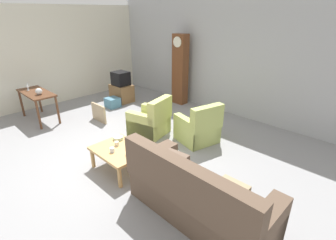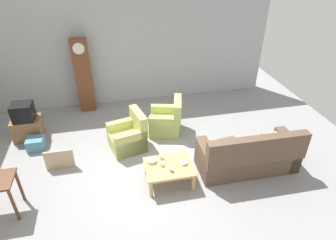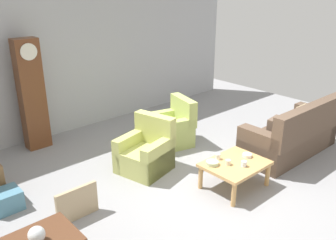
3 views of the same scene
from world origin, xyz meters
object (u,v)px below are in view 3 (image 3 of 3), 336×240
object	(u,v)px
cup_blue_rimmed	(244,164)
framed_picture_leaning	(77,203)
couch_floral	(293,136)
cup_cream_tall	(228,162)
coffee_table_wood	(235,166)
glass_dome_cloche	(37,235)
bowl_white_stacked	(247,155)
cup_white_porcelain	(218,156)
grandfather_clock	(32,95)
armchair_olive_near	(146,153)
storage_box_blue	(7,200)
armchair_olive_far	(171,129)
bowl_shallow_green	(212,163)

from	to	relation	value
cup_blue_rimmed	framed_picture_leaning	bearing A→B (deg)	154.33
couch_floral	cup_cream_tall	bearing A→B (deg)	179.70
coffee_table_wood	glass_dome_cloche	size ratio (longest dim) A/B	5.95
cup_cream_tall	bowl_white_stacked	bearing A→B (deg)	-4.63
coffee_table_wood	framed_picture_leaning	size ratio (longest dim) A/B	1.60
glass_dome_cloche	cup_white_porcelain	size ratio (longest dim) A/B	1.80
glass_dome_cloche	cup_cream_tall	world-z (taller)	glass_dome_cloche
grandfather_clock	bowl_white_stacked	distance (m)	4.06
coffee_table_wood	grandfather_clock	xyz separation A→B (m)	(-1.67, 3.50, 0.69)
cup_blue_rimmed	coffee_table_wood	bearing A→B (deg)	91.08
couch_floral	armchair_olive_near	world-z (taller)	couch_floral
armchair_olive_near	storage_box_blue	distance (m)	2.23
coffee_table_wood	cup_white_porcelain	world-z (taller)	cup_white_porcelain
storage_box_blue	bowl_white_stacked	size ratio (longest dim) A/B	2.59
grandfather_clock	cup_cream_tall	size ratio (longest dim) A/B	25.20
storage_box_blue	bowl_white_stacked	distance (m)	3.64
armchair_olive_near	cup_white_porcelain	xyz separation A→B (m)	(0.57, -1.10, 0.16)
framed_picture_leaning	cup_cream_tall	size ratio (longest dim) A/B	7.20
armchair_olive_near	bowl_white_stacked	size ratio (longest dim) A/B	6.41
couch_floral	armchair_olive_far	size ratio (longest dim) A/B	2.21
glass_dome_cloche	cup_cream_tall	xyz separation A→B (m)	(3.01, 0.18, -0.39)
cup_blue_rimmed	cup_cream_tall	size ratio (longest dim) A/B	1.03
grandfather_clock	glass_dome_cloche	distance (m)	3.93
grandfather_clock	storage_box_blue	bearing A→B (deg)	-124.77
grandfather_clock	glass_dome_cloche	xyz separation A→B (m)	(-1.47, -3.64, -0.20)
armchair_olive_near	coffee_table_wood	world-z (taller)	armchair_olive_near
couch_floral	armchair_olive_near	xyz separation A→B (m)	(-2.42, 1.33, -0.05)
grandfather_clock	armchair_olive_near	bearing A→B (deg)	-64.99
couch_floral	cup_white_porcelain	distance (m)	1.87
storage_box_blue	bowl_shallow_green	xyz separation A→B (m)	(2.55, -1.58, 0.31)
cup_blue_rimmed	bowl_shallow_green	world-z (taller)	cup_blue_rimmed
framed_picture_leaning	cup_cream_tall	distance (m)	2.27
coffee_table_wood	bowl_shallow_green	xyz separation A→B (m)	(-0.32, 0.20, 0.09)
grandfather_clock	storage_box_blue	distance (m)	2.28
glass_dome_cloche	cup_blue_rimmed	world-z (taller)	glass_dome_cloche
armchair_olive_far	framed_picture_leaning	distance (m)	2.74
framed_picture_leaning	coffee_table_wood	bearing A→B (deg)	-22.35
storage_box_blue	glass_dome_cloche	distance (m)	2.07
couch_floral	glass_dome_cloche	world-z (taller)	couch_floral
armchair_olive_near	armchair_olive_far	world-z (taller)	same
coffee_table_wood	bowl_shallow_green	world-z (taller)	bowl_shallow_green
framed_picture_leaning	bowl_shallow_green	xyz separation A→B (m)	(1.91, -0.72, 0.22)
bowl_shallow_green	cup_cream_tall	bearing A→B (deg)	-41.51
cup_cream_tall	bowl_white_stacked	distance (m)	0.44
couch_floral	bowl_white_stacked	xyz separation A→B (m)	(-1.44, -0.03, 0.10)
glass_dome_cloche	cup_white_porcelain	xyz separation A→B (m)	(3.04, 0.40, -0.39)
armchair_olive_near	bowl_white_stacked	world-z (taller)	armchair_olive_near
framed_picture_leaning	bowl_white_stacked	distance (m)	2.69
coffee_table_wood	bowl_white_stacked	bearing A→B (deg)	0.29
grandfather_clock	cup_white_porcelain	bearing A→B (deg)	-64.19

